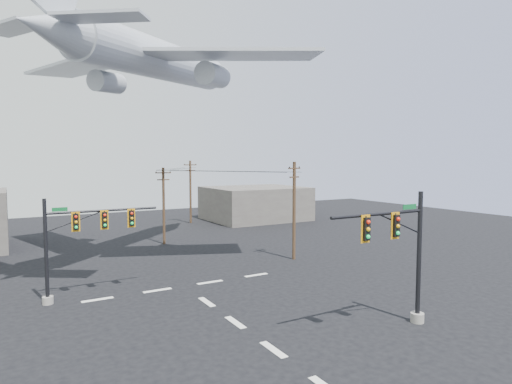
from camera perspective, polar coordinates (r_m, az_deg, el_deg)
ground at (r=21.92m, az=2.34°, el=-20.26°), size 120.00×120.00×0.00m
lane_markings at (r=26.24m, az=-4.16°, el=-16.02°), size 14.00×21.20×0.01m
signal_mast_near at (r=24.60m, az=19.00°, el=-8.07°), size 6.72×0.81×7.39m
signal_mast_far at (r=30.16m, az=-22.77°, el=-6.13°), size 7.42×0.74×6.71m
utility_pole_a at (r=39.20m, az=5.11°, el=-2.22°), size 1.72×0.75×8.97m
utility_pole_b at (r=47.34m, az=-12.21°, el=-1.61°), size 1.67×0.42×8.32m
utility_pole_c at (r=62.62m, az=-8.73°, el=0.21°), size 1.85×0.43×9.07m
power_lines at (r=48.68m, az=-7.75°, el=2.96°), size 9.90×26.39×0.07m
airliner at (r=40.29m, az=-12.73°, el=16.69°), size 26.21×25.00×8.15m
building_right at (r=65.90m, az=-0.13°, el=-1.51°), size 14.00×12.00×5.00m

